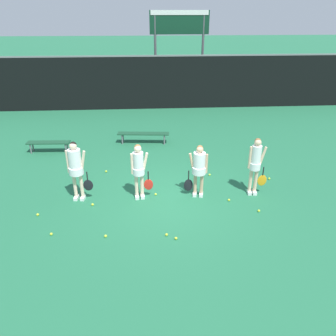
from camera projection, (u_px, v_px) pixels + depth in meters
name	position (u px, v px, depth m)	size (l,w,h in m)	color
ground_plane	(167.00, 196.00, 9.82)	(140.00, 140.00, 0.00)	#216642
fence_windscreen	(155.00, 82.00, 17.95)	(60.00, 0.08, 2.89)	black
scoreboard	(179.00, 32.00, 18.49)	(3.35, 0.15, 5.05)	#515156
bench_courtside	(49.00, 143.00, 12.70)	(1.66, 0.43, 0.43)	#19472D
bench_far	(143.00, 134.00, 13.56)	(2.15, 0.55, 0.44)	#19472D
player_0	(76.00, 166.00, 9.21)	(0.68, 0.41, 1.79)	beige
player_1	(139.00, 167.00, 9.32)	(0.62, 0.34, 1.68)	beige
player_2	(199.00, 167.00, 9.46)	(0.66, 0.40, 1.60)	tan
player_3	(256.00, 162.00, 9.52)	(0.60, 0.32, 1.77)	beige
tennis_ball_0	(210.00, 175.00, 11.01)	(0.07, 0.07, 0.07)	#CCE033
tennis_ball_1	(106.00, 236.00, 8.02)	(0.07, 0.07, 0.07)	#CCE033
tennis_ball_2	(269.00, 179.00, 10.76)	(0.07, 0.07, 0.07)	#CCE033
tennis_ball_3	(106.00, 171.00, 11.24)	(0.07, 0.07, 0.07)	#CCE033
tennis_ball_4	(176.00, 238.00, 7.94)	(0.07, 0.07, 0.07)	#CCE033
tennis_ball_5	(93.00, 205.00, 9.31)	(0.07, 0.07, 0.07)	#CCE033
tennis_ball_6	(51.00, 234.00, 8.09)	(0.07, 0.07, 0.07)	#CCE033
tennis_ball_7	(259.00, 211.00, 9.03)	(0.07, 0.07, 0.07)	#CCE033
tennis_ball_8	(156.00, 194.00, 9.84)	(0.07, 0.07, 0.07)	#CCE033
tennis_ball_9	(229.00, 200.00, 9.54)	(0.07, 0.07, 0.07)	#CCE033
tennis_ball_10	(38.00, 215.00, 8.85)	(0.07, 0.07, 0.07)	#CCE033
tennis_ball_11	(167.00, 235.00, 8.07)	(0.07, 0.07, 0.07)	#CCE033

